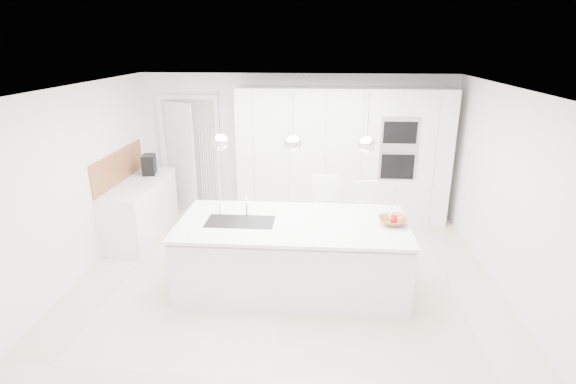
# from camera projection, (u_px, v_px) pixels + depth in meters

# --- Properties ---
(floor) EXTENTS (5.50, 5.50, 0.00)m
(floor) POSITION_uv_depth(u_px,v_px,m) (286.00, 276.00, 6.09)
(floor) COLOR beige
(floor) RESTS_ON ground
(wall_back) EXTENTS (5.50, 0.00, 5.50)m
(wall_back) POSITION_uv_depth(u_px,v_px,m) (297.00, 145.00, 8.05)
(wall_back) COLOR white
(wall_back) RESTS_ON ground
(wall_left) EXTENTS (0.00, 5.00, 5.00)m
(wall_left) POSITION_uv_depth(u_px,v_px,m) (78.00, 184.00, 5.89)
(wall_left) COLOR white
(wall_left) RESTS_ON ground
(ceiling) EXTENTS (5.50, 5.50, 0.00)m
(ceiling) POSITION_uv_depth(u_px,v_px,m) (286.00, 88.00, 5.29)
(ceiling) COLOR white
(ceiling) RESTS_ON wall_back
(tall_cabinets) EXTENTS (3.60, 0.60, 2.30)m
(tall_cabinets) POSITION_uv_depth(u_px,v_px,m) (342.00, 155.00, 7.75)
(tall_cabinets) COLOR white
(tall_cabinets) RESTS_ON floor
(oven_stack) EXTENTS (0.62, 0.04, 1.05)m
(oven_stack) POSITION_uv_depth(u_px,v_px,m) (399.00, 149.00, 7.33)
(oven_stack) COLOR #A5A5A8
(oven_stack) RESTS_ON tall_cabinets
(doorway_frame) EXTENTS (1.11, 0.08, 2.13)m
(doorway_frame) POSITION_uv_depth(u_px,v_px,m) (191.00, 156.00, 8.23)
(doorway_frame) COLOR white
(doorway_frame) RESTS_ON floor
(hallway_door) EXTENTS (0.76, 0.38, 2.00)m
(hallway_door) POSITION_uv_depth(u_px,v_px,m) (177.00, 157.00, 8.21)
(hallway_door) COLOR white
(hallway_door) RESTS_ON floor
(radiator) EXTENTS (0.32, 0.04, 1.40)m
(radiator) POSITION_uv_depth(u_px,v_px,m) (208.00, 165.00, 8.26)
(radiator) COLOR white
(radiator) RESTS_ON floor
(left_base_cabinets) EXTENTS (0.60, 1.80, 0.86)m
(left_base_cabinets) POSITION_uv_depth(u_px,v_px,m) (141.00, 210.00, 7.26)
(left_base_cabinets) COLOR white
(left_base_cabinets) RESTS_ON floor
(left_worktop) EXTENTS (0.62, 1.82, 0.04)m
(left_worktop) POSITION_uv_depth(u_px,v_px,m) (138.00, 183.00, 7.12)
(left_worktop) COLOR white
(left_worktop) RESTS_ON left_base_cabinets
(oak_backsplash) EXTENTS (0.02, 1.80, 0.50)m
(oak_backsplash) POSITION_uv_depth(u_px,v_px,m) (119.00, 167.00, 7.05)
(oak_backsplash) COLOR #AC683E
(oak_backsplash) RESTS_ON wall_left
(island_base) EXTENTS (2.80, 1.20, 0.86)m
(island_base) POSITION_uv_depth(u_px,v_px,m) (292.00, 258.00, 5.66)
(island_base) COLOR white
(island_base) RESTS_ON floor
(island_worktop) EXTENTS (2.84, 1.40, 0.04)m
(island_worktop) POSITION_uv_depth(u_px,v_px,m) (293.00, 223.00, 5.57)
(island_worktop) COLOR white
(island_worktop) RESTS_ON island_base
(island_sink) EXTENTS (0.84, 0.44, 0.18)m
(island_sink) POSITION_uv_depth(u_px,v_px,m) (240.00, 228.00, 5.59)
(island_sink) COLOR #3F3F42
(island_sink) RESTS_ON island_worktop
(island_tap) EXTENTS (0.02, 0.02, 0.30)m
(island_tap) POSITION_uv_depth(u_px,v_px,m) (246.00, 205.00, 5.70)
(island_tap) COLOR white
(island_tap) RESTS_ON island_worktop
(pendant_left) EXTENTS (0.20, 0.20, 0.20)m
(pendant_left) POSITION_uv_depth(u_px,v_px,m) (220.00, 142.00, 5.25)
(pendant_left) COLOR white
(pendant_left) RESTS_ON ceiling
(pendant_mid) EXTENTS (0.20, 0.20, 0.20)m
(pendant_mid) POSITION_uv_depth(u_px,v_px,m) (293.00, 143.00, 5.19)
(pendant_mid) COLOR white
(pendant_mid) RESTS_ON ceiling
(pendant_right) EXTENTS (0.20, 0.20, 0.20)m
(pendant_right) POSITION_uv_depth(u_px,v_px,m) (367.00, 145.00, 5.13)
(pendant_right) COLOR white
(pendant_right) RESTS_ON ceiling
(fruit_bowl) EXTENTS (0.34, 0.34, 0.08)m
(fruit_bowl) POSITION_uv_depth(u_px,v_px,m) (393.00, 221.00, 5.47)
(fruit_bowl) COLOR #AC683E
(fruit_bowl) RESTS_ON island_worktop
(espresso_machine) EXTENTS (0.25, 0.34, 0.33)m
(espresso_machine) POSITION_uv_depth(u_px,v_px,m) (149.00, 165.00, 7.49)
(espresso_machine) COLOR black
(espresso_machine) RESTS_ON left_worktop
(bar_stool_left) EXTENTS (0.39, 0.55, 1.19)m
(bar_stool_left) POSITION_uv_depth(u_px,v_px,m) (324.00, 218.00, 6.47)
(bar_stool_left) COLOR white
(bar_stool_left) RESTS_ON floor
(bar_stool_right) EXTENTS (0.45, 0.57, 1.11)m
(bar_stool_right) POSITION_uv_depth(u_px,v_px,m) (365.00, 221.00, 6.48)
(bar_stool_right) COLOR white
(bar_stool_right) RESTS_ON floor
(apple_a) EXTENTS (0.07, 0.07, 0.07)m
(apple_a) POSITION_uv_depth(u_px,v_px,m) (394.00, 220.00, 5.43)
(apple_a) COLOR #B3090B
(apple_a) RESTS_ON fruit_bowl
(apple_b) EXTENTS (0.07, 0.07, 0.07)m
(apple_b) POSITION_uv_depth(u_px,v_px,m) (393.00, 221.00, 5.42)
(apple_b) COLOR #B3090B
(apple_b) RESTS_ON fruit_bowl
(apple_c) EXTENTS (0.08, 0.08, 0.08)m
(apple_c) POSITION_uv_depth(u_px,v_px,m) (394.00, 219.00, 5.47)
(apple_c) COLOR #B3090B
(apple_c) RESTS_ON fruit_bowl
(banana_bunch) EXTENTS (0.23, 0.17, 0.21)m
(banana_bunch) POSITION_uv_depth(u_px,v_px,m) (396.00, 216.00, 5.43)
(banana_bunch) COLOR yellow
(banana_bunch) RESTS_ON fruit_bowl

